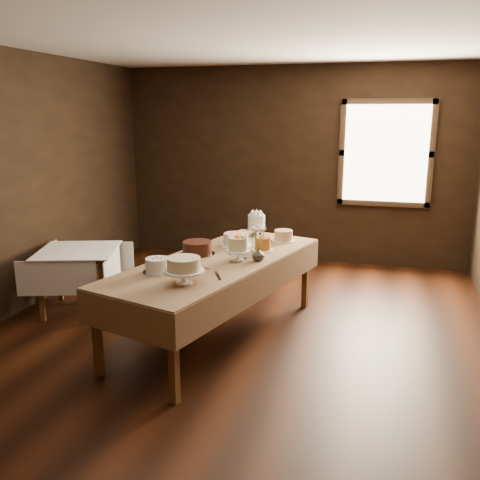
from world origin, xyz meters
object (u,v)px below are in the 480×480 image
cake_server_a (204,268)px  display_table (217,266)px  cake_server_d (253,257)px  cake_server_b (219,278)px  cake_flowers (238,250)px  flower_vase (258,254)px  cake_meringue (256,226)px  cake_swirl (157,266)px  cake_server_e (178,262)px  cake_server_c (232,250)px  cake_cream (184,272)px  cake_speckled (283,236)px  cake_chocolate (197,248)px  side_table (78,257)px  cake_lattice (236,240)px  cake_caramel (263,244)px

cake_server_a → display_table: bearing=95.8°
cake_server_d → cake_server_b: bearing=-141.6°
cake_flowers → flower_vase: bearing=16.0°
cake_meringue → cake_swirl: bearing=-106.9°
cake_server_e → flower_vase: size_ratio=1.89×
cake_flowers → cake_server_b: cake_flowers is taller
cake_flowers → cake_server_c: size_ratio=1.00×
cake_server_e → flower_vase: (0.71, 0.26, 0.06)m
cake_server_b → cake_server_c: bearing=162.6°
display_table → cake_cream: 0.77m
cake_speckled → flower_vase: size_ratio=2.10×
cake_flowers → cake_chocolate: bearing=167.5°
display_table → cake_swirl: bearing=-125.0°
cake_cream → flower_vase: bearing=63.0°
cake_server_b → cake_server_e: same height
cake_server_b → cake_server_c: (-0.15, 0.88, 0.00)m
cake_flowers → cake_server_d: 0.21m
cake_speckled → cake_server_e: size_ratio=1.11×
side_table → flower_vase: bearing=-5.6°
side_table → cake_flowers: 1.93m
cake_meringue → cake_chocolate: (-0.36, -0.97, -0.05)m
cake_meringue → cake_chocolate: bearing=-110.3°
cake_meringue → cake_server_a: cake_meringue is taller
cake_speckled → cake_lattice: cake_lattice is taller
cake_chocolate → cake_server_c: bearing=39.8°
cake_meringue → cake_server_e: 1.35m
cake_meringue → cake_server_c: (-0.08, -0.73, -0.11)m
cake_swirl → cake_caramel: bearing=53.8°
cake_meringue → cake_speckled: cake_meringue is taller
side_table → cake_cream: 1.97m
cake_server_c → cake_server_d: (0.27, -0.19, 0.00)m
cake_flowers → cake_speckled: bearing=73.3°
cake_chocolate → cake_cream: 0.89m
cake_swirl → cake_server_d: bearing=45.3°
cake_caramel → cake_chocolate: 0.67m
cake_speckled → cake_server_c: (-0.43, -0.55, -0.05)m
side_table → cake_cream: (1.65, -1.03, 0.28)m
cake_flowers → cake_swirl: 0.80m
cake_speckled → cake_lattice: size_ratio=0.81×
cake_cream → flower_vase: (0.42, 0.82, -0.04)m
cake_meringue → cake_server_e: (-0.44, -1.27, -0.11)m
cake_speckled → cake_server_d: (-0.15, -0.74, -0.05)m
cake_speckled → cake_lattice: (-0.44, -0.33, 0.00)m
cake_chocolate → cake_cream: cake_cream is taller
cake_lattice → flower_vase: size_ratio=2.58×
cake_cream → cake_speckled: bearing=73.1°
cake_server_a → cake_chocolate: bearing=128.4°
cake_server_a → cake_server_e: bearing=171.2°
display_table → cake_server_b: cake_server_b is taller
cake_swirl → flower_vase: (0.76, 0.60, 0.00)m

